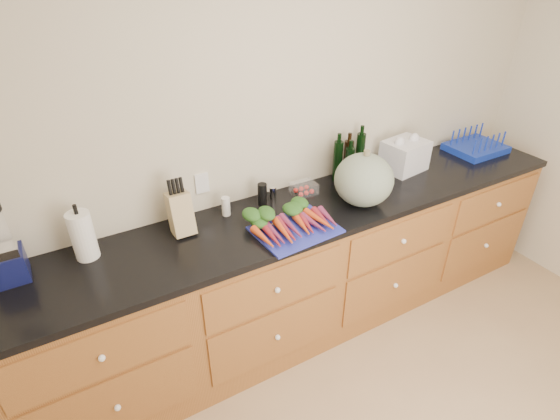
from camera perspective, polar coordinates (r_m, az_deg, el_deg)
wall_back at (r=2.73m, az=1.20°, el=10.07°), size 4.10×0.05×2.60m
cabinets at (r=2.92m, az=4.35°, el=-7.77°), size 3.60×0.64×0.90m
countertop at (r=2.66m, az=4.70°, el=0.13°), size 3.64×0.62×0.04m
cutting_board at (r=2.42m, az=2.02°, el=-2.56°), size 0.46×0.36×0.01m
carrots at (r=2.43m, az=1.50°, el=-1.43°), size 0.45×0.33×0.06m
squash at (r=2.64m, az=10.89°, el=3.90°), size 0.35×0.35×0.32m
blender_appliance at (r=2.36m, az=-32.66°, el=-4.29°), size 0.16×0.16×0.40m
paper_towel at (r=2.36m, az=-24.35°, el=-3.08°), size 0.11×0.11×0.26m
knife_block at (r=2.41m, az=-12.87°, el=-0.43°), size 0.12×0.12×0.23m
grinder_salt at (r=2.54m, az=-7.08°, el=0.48°), size 0.05×0.05×0.11m
grinder_pepper at (r=2.62m, az=-2.32°, el=2.06°), size 0.06×0.06×0.14m
canister_chrome at (r=2.66m, az=-0.95°, el=2.06°), size 0.04×0.04×0.10m
tomato_box at (r=2.76m, az=3.13°, el=2.81°), size 0.15×0.12×0.07m
bottles at (r=2.94m, az=8.98°, el=6.52°), size 0.24×0.12×0.29m
grocery_bag at (r=3.16m, az=15.95°, el=6.86°), size 0.31×0.26×0.21m
dish_rack at (r=3.67m, az=24.22°, el=7.61°), size 0.40×0.32×0.16m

